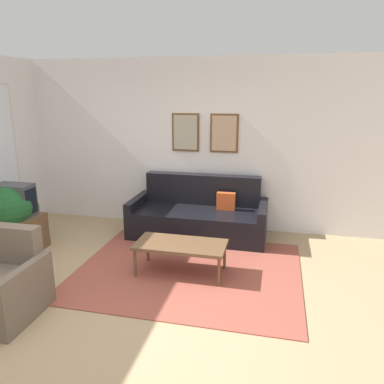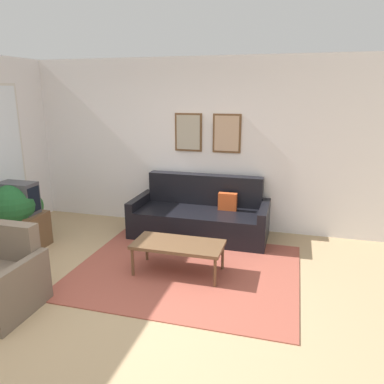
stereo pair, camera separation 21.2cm
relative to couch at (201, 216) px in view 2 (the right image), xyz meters
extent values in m
plane|color=tan|center=(-0.43, -2.29, -0.30)|extent=(16.00, 16.00, 0.00)
cube|color=#9E4C3D|center=(0.13, -1.24, -0.30)|extent=(2.75, 2.23, 0.01)
cube|color=silver|center=(-0.43, 0.46, 1.05)|extent=(8.00, 0.06, 2.70)
cube|color=brown|center=(-0.31, 0.41, 1.25)|extent=(0.44, 0.03, 0.60)
cube|color=#A89E89|center=(-0.31, 0.40, 1.25)|extent=(0.38, 0.01, 0.54)
cube|color=brown|center=(0.31, 0.41, 1.25)|extent=(0.44, 0.03, 0.60)
cube|color=tan|center=(0.31, 0.40, 1.25)|extent=(0.38, 0.01, 0.54)
cube|color=black|center=(0.00, -0.06, -0.09)|extent=(1.83, 0.90, 0.43)
cube|color=black|center=(0.00, 0.29, 0.36)|extent=(1.83, 0.20, 0.48)
cube|color=black|center=(-0.98, -0.06, -0.02)|extent=(0.12, 0.90, 0.57)
cube|color=black|center=(0.97, -0.06, -0.02)|extent=(0.12, 0.90, 0.57)
cube|color=#D15123|center=(0.41, 0.05, 0.25)|extent=(0.28, 0.10, 0.28)
cube|color=brown|center=(0.05, -1.32, 0.08)|extent=(1.10, 0.53, 0.04)
cylinder|color=brown|center=(-0.46, -1.55, -0.12)|extent=(0.04, 0.04, 0.36)
cylinder|color=brown|center=(0.56, -1.55, -0.12)|extent=(0.04, 0.04, 0.36)
cylinder|color=brown|center=(-0.46, -1.09, -0.12)|extent=(0.04, 0.04, 0.36)
cylinder|color=brown|center=(0.56, -1.09, -0.12)|extent=(0.04, 0.04, 0.36)
cube|color=brown|center=(-2.37, -1.12, -0.05)|extent=(0.67, 0.45, 0.50)
cube|color=#424247|center=(-2.37, -1.12, 0.43)|extent=(0.53, 0.28, 0.45)
cube|color=black|center=(-2.11, -1.12, 0.43)|extent=(0.01, 0.23, 0.35)
cube|color=#6B5B4C|center=(-1.50, -2.30, 0.35)|extent=(0.63, 0.16, 0.39)
cube|color=#6B5B4C|center=(-1.15, -2.60, -0.01)|extent=(0.09, 0.76, 0.58)
cylinder|color=#383D42|center=(-2.38, -1.23, -0.19)|extent=(0.22, 0.22, 0.22)
cylinder|color=#51381E|center=(-2.38, -1.23, 0.01)|extent=(0.04, 0.04, 0.18)
sphere|color=#1E5628|center=(-2.38, -1.23, 0.35)|extent=(0.60, 0.60, 0.60)
cylinder|color=beige|center=(-2.56, -0.71, -0.23)|extent=(0.24, 0.24, 0.15)
cylinder|color=#51381E|center=(-2.56, -0.71, -0.09)|extent=(0.04, 0.04, 0.13)
sphere|color=#28662D|center=(-2.56, -0.71, 0.16)|extent=(0.44, 0.44, 0.44)
camera|label=1|loc=(1.14, -5.40, 1.88)|focal=35.00mm
camera|label=2|loc=(1.35, -5.35, 1.88)|focal=35.00mm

